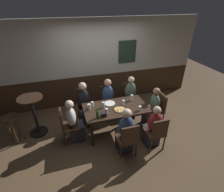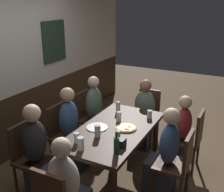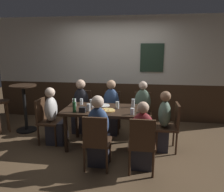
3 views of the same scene
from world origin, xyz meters
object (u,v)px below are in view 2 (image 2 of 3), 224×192
Objects in this scene: chair_right_near at (191,137)px; person_right_far at (97,117)px; chair_mid_near at (178,162)px; chair_mid_far at (63,132)px; chair_head_east at (147,113)px; tumbler_water at (118,107)px; chair_left_far at (29,154)px; highball_clear at (77,138)px; pint_glass_amber at (98,132)px; chair_right_far at (88,115)px; dining_table at (115,135)px; beer_glass_half at (118,136)px; pizza at (126,128)px; beer_bottle_green at (116,145)px; person_mid_near at (164,159)px; tumbler_short at (149,115)px; pint_glass_stout at (81,144)px; person_mid_far at (72,134)px; condiment_caddy at (121,143)px; person_right_near at (178,138)px; person_left_far at (39,157)px; person_head_east at (143,119)px; beer_glass_tall at (119,117)px.

person_right_far reaches higher than chair_right_near.
chair_mid_near and chair_mid_far have the same top height.
tumbler_water is (-0.69, 0.20, 0.31)m from chair_head_east.
chair_left_far is 7.16× the size of highball_clear.
chair_head_east is 0.84m from person_right_far.
tumbler_water is 0.79m from pint_glass_amber.
chair_right_far is at bearing 0.00° from chair_mid_far.
beer_glass_half reaches higher than dining_table.
chair_right_near is 1.65m from chair_right_far.
pizza is 1.08× the size of beer_bottle_green.
chair_head_east is at bearing 9.38° from beer_bottle_green.
person_mid_near is 0.64m from beer_glass_half.
chair_mid_far is 0.69m from person_right_far.
highball_clear is 0.50× the size of beer_bottle_green.
person_right_far is (0.67, 1.33, 0.00)m from person_mid_near.
tumbler_short is at bearing -98.82° from chair_right_far.
person_mid_far is at bearing 42.52° from pint_glass_stout.
pint_glass_stout is (-1.30, 0.92, 0.31)m from chair_right_near.
chair_mid_far is 1.19m from condiment_caddy.
person_mid_near reaches higher than person_right_near.
chair_mid_near is at bearing -112.20° from chair_right_far.
pizza is (0.06, -0.13, 0.10)m from dining_table.
person_left_far is at bearing 158.18° from tumbler_water.
pizza is at bearing -66.81° from dining_table.
chair_mid_near is 0.80× the size of person_head_east.
highball_clear is 0.80× the size of tumbler_water.
person_right_far is (-0.00, 1.49, -0.01)m from chair_right_near.
person_left_far is (-0.67, -0.16, 0.00)m from chair_mid_far.
chair_right_far is at bearing 46.38° from condiment_caddy.
chair_left_far is at bearing 153.97° from person_head_east.
chair_head_east is 0.78m from tumbler_water.
person_left_far reaches higher than chair_right_near.
dining_table is 0.96m from person_right_far.
pint_glass_amber is (-0.01, 0.26, 0.00)m from beer_glass_half.
person_right_far is at bearing -90.00° from chair_right_far.
chair_mid_near is 1.44m from chair_head_east.
chair_right_far is at bearing 59.37° from beer_glass_tall.
chair_left_far is 8.00× the size of condiment_caddy.
beer_glass_tall is 0.32m from tumbler_water.
person_mid_far is (-0.67, -0.16, -0.00)m from chair_right_far.
beer_glass_half is at bearing -58.00° from highball_clear.
chair_left_far is 1.17m from beer_bottle_green.
chair_right_far is at bearing 57.18° from pizza.
person_head_east is 4.45× the size of beer_bottle_green.
person_mid_far is 8.71× the size of beer_glass_tall.
tumbler_short is at bearing -7.21° from beer_glass_half.
person_right_far reaches higher than beer_glass_tall.
tumbler_water is at bearing 99.92° from chair_right_near.
person_head_east is 7.13× the size of tumbler_water.
highball_clear is (-1.54, 0.21, 0.34)m from person_head_east.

